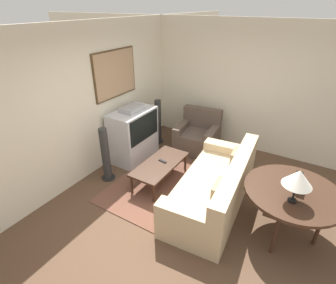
{
  "coord_description": "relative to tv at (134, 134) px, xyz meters",
  "views": [
    {
      "loc": [
        -2.81,
        -1.37,
        2.94
      ],
      "look_at": [
        0.68,
        0.76,
        0.75
      ],
      "focal_mm": 28.0,
      "sensor_mm": 36.0,
      "label": 1
    }
  ],
  "objects": [
    {
      "name": "ground_plane",
      "position": [
        -0.92,
        -1.74,
        -0.54
      ],
      "size": [
        12.0,
        12.0,
        0.0
      ],
      "primitive_type": "plane",
      "color": "brown"
    },
    {
      "name": "wall_back",
      "position": [
        -0.91,
        0.39,
        0.81
      ],
      "size": [
        12.0,
        0.1,
        2.7
      ],
      "color": "beige",
      "rests_on": "ground_plane"
    },
    {
      "name": "wall_right",
      "position": [
        1.71,
        -1.74,
        0.81
      ],
      "size": [
        0.06,
        12.0,
        2.7
      ],
      "color": "beige",
      "rests_on": "ground_plane"
    },
    {
      "name": "area_rug",
      "position": [
        -0.53,
        -0.98,
        -0.54
      ],
      "size": [
        2.03,
        1.49,
        0.01
      ],
      "color": "brown",
      "rests_on": "ground_plane"
    },
    {
      "name": "tv",
      "position": [
        0.0,
        0.0,
        0.0
      ],
      "size": [
        0.98,
        0.59,
        1.15
      ],
      "color": "silver",
      "rests_on": "ground_plane"
    },
    {
      "name": "couch",
      "position": [
        -0.48,
        -2.01,
        -0.23
      ],
      "size": [
        2.24,
        1.11,
        0.86
      ],
      "rotation": [
        0.0,
        0.0,
        3.22
      ],
      "color": "#CCB289",
      "rests_on": "ground_plane"
    },
    {
      "name": "armchair",
      "position": [
        1.04,
        -0.97,
        -0.25
      ],
      "size": [
        0.91,
        0.95,
        0.88
      ],
      "rotation": [
        0.0,
        0.0,
        -1.46
      ],
      "color": "brown",
      "rests_on": "ground_plane"
    },
    {
      "name": "coffee_table",
      "position": [
        -0.43,
        -0.93,
        -0.19
      ],
      "size": [
        1.2,
        0.55,
        0.39
      ],
      "color": "#3D2619",
      "rests_on": "ground_plane"
    },
    {
      "name": "console_table",
      "position": [
        -0.55,
        -3.1,
        0.15
      ],
      "size": [
        1.26,
        1.26,
        0.76
      ],
      "color": "#3D2619",
      "rests_on": "ground_plane"
    },
    {
      "name": "table_lamp",
      "position": [
        -0.78,
        -3.11,
        0.56
      ],
      "size": [
        0.35,
        0.35,
        0.46
      ],
      "color": "black",
      "rests_on": "console_table"
    },
    {
      "name": "mantel_clock",
      "position": [
        -0.48,
        -3.11,
        0.32
      ],
      "size": [
        0.18,
        0.1,
        0.22
      ],
      "color": "black",
      "rests_on": "console_table"
    },
    {
      "name": "remote",
      "position": [
        -0.37,
        -0.94,
        -0.14
      ],
      "size": [
        0.07,
        0.17,
        0.02
      ],
      "color": "black",
      "rests_on": "coffee_table"
    },
    {
      "name": "speaker_tower_left",
      "position": [
        -0.86,
        -0.03,
        -0.06
      ],
      "size": [
        0.25,
        0.25,
        1.03
      ],
      "color": "black",
      "rests_on": "ground_plane"
    },
    {
      "name": "speaker_tower_right",
      "position": [
        0.86,
        -0.03,
        -0.06
      ],
      "size": [
        0.25,
        0.25,
        1.03
      ],
      "color": "black",
      "rests_on": "ground_plane"
    }
  ]
}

